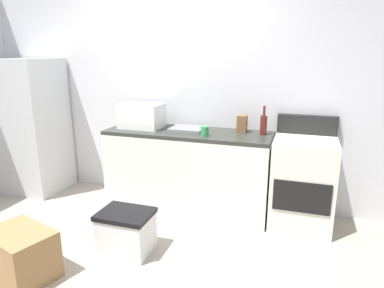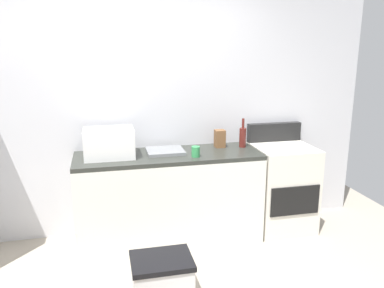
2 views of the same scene
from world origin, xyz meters
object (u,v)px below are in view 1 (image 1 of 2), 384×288
at_px(wine_bottle, 263,124).
at_px(coffee_mug, 205,131).
at_px(stove_oven, 302,181).
at_px(knife_block, 242,124).
at_px(storage_bin, 126,231).
at_px(microwave, 142,116).
at_px(cardboard_box_medium, 21,254).
at_px(refrigerator, 33,126).

distance_m(wine_bottle, coffee_mug, 0.61).
distance_m(stove_oven, wine_bottle, 0.70).
distance_m(wine_bottle, knife_block, 0.24).
bearing_deg(wine_bottle, coffee_mug, -156.16).
distance_m(stove_oven, storage_bin, 1.80).
xyz_separation_m(knife_block, storage_bin, (-0.79, -1.15, -0.80)).
relative_size(microwave, storage_bin, 1.00).
bearing_deg(cardboard_box_medium, knife_block, 50.81).
bearing_deg(wine_bottle, microwave, -177.03).
bearing_deg(storage_bin, knife_block, 55.45).
bearing_deg(microwave, cardboard_box_medium, -100.09).
relative_size(refrigerator, storage_bin, 3.61).
bearing_deg(cardboard_box_medium, storage_bin, 43.02).
xyz_separation_m(refrigerator, coffee_mug, (2.28, -0.11, 0.12)).
height_order(microwave, cardboard_box_medium, microwave).
bearing_deg(coffee_mug, knife_block, 42.21).
bearing_deg(coffee_mug, refrigerator, 177.29).
xyz_separation_m(wine_bottle, cardboard_box_medium, (-1.64, -1.67, -0.82)).
relative_size(wine_bottle, storage_bin, 0.65).
xyz_separation_m(refrigerator, knife_block, (2.61, 0.19, 0.16)).
distance_m(stove_oven, coffee_mug, 1.11).
relative_size(stove_oven, knife_block, 6.11).
bearing_deg(refrigerator, microwave, 2.62).
xyz_separation_m(cardboard_box_medium, storage_bin, (0.61, 0.57, -0.00)).
height_order(stove_oven, microwave, microwave).
relative_size(refrigerator, coffee_mug, 16.59).
height_order(wine_bottle, knife_block, wine_bottle).
bearing_deg(storage_bin, microwave, 107.51).
relative_size(knife_block, storage_bin, 0.39).
xyz_separation_m(wine_bottle, coffee_mug, (-0.56, -0.25, -0.06)).
bearing_deg(stove_oven, cardboard_box_medium, -142.37).
bearing_deg(cardboard_box_medium, wine_bottle, 45.65).
height_order(stove_oven, storage_bin, stove_oven).
relative_size(refrigerator, stove_oven, 1.51).
bearing_deg(cardboard_box_medium, refrigerator, 128.14).
height_order(wine_bottle, cardboard_box_medium, wine_bottle).
height_order(knife_block, cardboard_box_medium, knife_block).
height_order(microwave, storage_bin, microwave).
bearing_deg(microwave, storage_bin, -72.49).
bearing_deg(cardboard_box_medium, stove_oven, 37.63).
bearing_deg(coffee_mug, microwave, 167.45).
bearing_deg(knife_block, microwave, -173.85).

